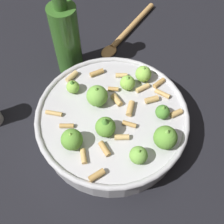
# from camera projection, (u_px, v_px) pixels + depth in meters

# --- Properties ---
(ground_plane) EXTENTS (2.40, 2.40, 0.00)m
(ground_plane) POSITION_uv_depth(u_px,v_px,m) (112.00, 130.00, 0.63)
(ground_plane) COLOR black
(cooking_pan) EXTENTS (0.32, 0.32, 0.12)m
(cooking_pan) POSITION_uv_depth(u_px,v_px,m) (113.00, 121.00, 0.59)
(cooking_pan) COLOR #B7B7BC
(cooking_pan) RESTS_ON ground
(olive_oil_bottle) EXTENTS (0.06, 0.06, 0.23)m
(olive_oil_bottle) POSITION_uv_depth(u_px,v_px,m) (66.00, 39.00, 0.65)
(olive_oil_bottle) COLOR #336023
(olive_oil_bottle) RESTS_ON ground
(wooden_spoon) EXTENTS (0.04, 0.26, 0.02)m
(wooden_spoon) POSITION_uv_depth(u_px,v_px,m) (126.00, 32.00, 0.79)
(wooden_spoon) COLOR #B2844C
(wooden_spoon) RESTS_ON ground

